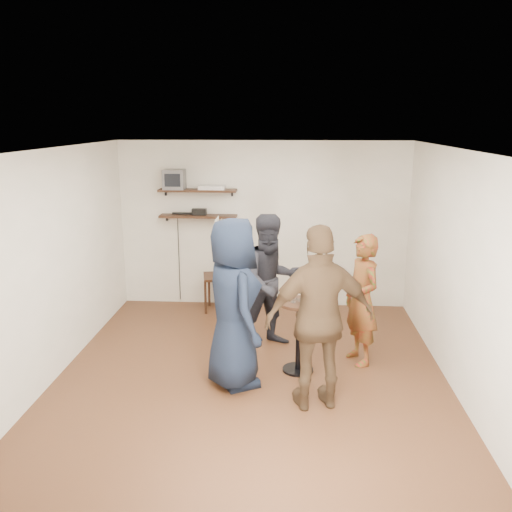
{
  "coord_description": "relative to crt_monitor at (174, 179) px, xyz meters",
  "views": [
    {
      "loc": [
        0.43,
        -5.83,
        2.9
      ],
      "look_at": [
        0.02,
        0.4,
        1.33
      ],
      "focal_mm": 38.0,
      "sensor_mm": 36.0,
      "label": 1
    }
  ],
  "objects": [
    {
      "name": "room",
      "position": [
        1.35,
        -2.38,
        -0.72
      ],
      "size": [
        4.58,
        5.08,
        2.68
      ],
      "color": "#432115",
      "rests_on": "ground"
    },
    {
      "name": "shelf_upper",
      "position": [
        0.35,
        0.0,
        -0.17
      ],
      "size": [
        1.2,
        0.25,
        0.04
      ],
      "primitive_type": "cube",
      "color": "black",
      "rests_on": "room"
    },
    {
      "name": "shelf_lower",
      "position": [
        0.35,
        0.0,
        -0.57
      ],
      "size": [
        1.2,
        0.25,
        0.04
      ],
      "primitive_type": "cube",
      "color": "black",
      "rests_on": "room"
    },
    {
      "name": "crt_monitor",
      "position": [
        0.0,
        0.0,
        0.0
      ],
      "size": [
        0.32,
        0.3,
        0.3
      ],
      "primitive_type": "cube",
      "color": "#59595B",
      "rests_on": "shelf_upper"
    },
    {
      "name": "dvd_deck",
      "position": [
        0.58,
        0.0,
        -0.12
      ],
      "size": [
        0.4,
        0.24,
        0.06
      ],
      "primitive_type": "cube",
      "color": "silver",
      "rests_on": "shelf_upper"
    },
    {
      "name": "radio",
      "position": [
        0.37,
        0.0,
        -0.5
      ],
      "size": [
        0.22,
        0.1,
        0.1
      ],
      "primitive_type": "cube",
      "color": "black",
      "rests_on": "shelf_lower"
    },
    {
      "name": "power_strip",
      "position": [
        0.09,
        0.05,
        -0.54
      ],
      "size": [
        0.3,
        0.05,
        0.03
      ],
      "primitive_type": "cube",
      "color": "black",
      "rests_on": "shelf_lower"
    },
    {
      "name": "side_table",
      "position": [
        0.69,
        -0.22,
        -1.55
      ],
      "size": [
        0.55,
        0.55,
        0.56
      ],
      "rotation": [
        0.0,
        0.0,
        0.18
      ],
      "color": "black",
      "rests_on": "room"
    },
    {
      "name": "vase_lilies",
      "position": [
        0.69,
        -0.22,
        -1.15
      ],
      "size": [
        0.19,
        0.2,
        0.97
      ],
      "rotation": [
        0.0,
        0.0,
        0.18
      ],
      "color": "white",
      "rests_on": "side_table"
    },
    {
      "name": "drinks_table",
      "position": [
        1.9,
        -2.27,
        -1.46
      ],
      "size": [
        0.47,
        0.47,
        0.87
      ],
      "color": "black",
      "rests_on": "room"
    },
    {
      "name": "wine_glass_fl",
      "position": [
        1.83,
        -2.31,
        -1.0
      ],
      "size": [
        0.07,
        0.07,
        0.22
      ],
      "color": "silver",
      "rests_on": "drinks_table"
    },
    {
      "name": "wine_glass_fr",
      "position": [
        1.95,
        -2.3,
        -1.02
      ],
      "size": [
        0.06,
        0.06,
        0.19
      ],
      "color": "silver",
      "rests_on": "drinks_table"
    },
    {
      "name": "wine_glass_bl",
      "position": [
        1.87,
        -2.2,
        -1.0
      ],
      "size": [
        0.07,
        0.07,
        0.22
      ],
      "color": "silver",
      "rests_on": "drinks_table"
    },
    {
      "name": "wine_glass_br",
      "position": [
        1.91,
        -2.25,
        -1.0
      ],
      "size": [
        0.07,
        0.07,
        0.22
      ],
      "color": "silver",
      "rests_on": "drinks_table"
    },
    {
      "name": "person_plaid",
      "position": [
        2.65,
        -1.97,
        -1.22
      ],
      "size": [
        0.57,
        0.69,
        1.6
      ],
      "primitive_type": "imported",
      "rotation": [
        0.0,
        0.0,
        -1.19
      ],
      "color": "#B01417",
      "rests_on": "room"
    },
    {
      "name": "person_dark",
      "position": [
        1.55,
        -1.53,
        -1.14
      ],
      "size": [
        1.06,
        0.97,
        1.76
      ],
      "primitive_type": "imported",
      "rotation": [
        0.0,
        0.0,
        0.45
      ],
      "color": "black",
      "rests_on": "room"
    },
    {
      "name": "person_navy",
      "position": [
        1.17,
        -2.62,
        -1.07
      ],
      "size": [
        0.95,
        1.1,
        1.9
      ],
      "primitive_type": "imported",
      "rotation": [
        0.0,
        0.0,
        2.02
      ],
      "color": "black",
      "rests_on": "room"
    },
    {
      "name": "person_brown",
      "position": [
        2.09,
        -3.06,
        -1.06
      ],
      "size": [
        1.21,
        0.73,
        1.92
      ],
      "primitive_type": "imported",
      "rotation": [
        0.0,
        0.0,
        3.39
      ],
      "color": "#47311E",
      "rests_on": "room"
    }
  ]
}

